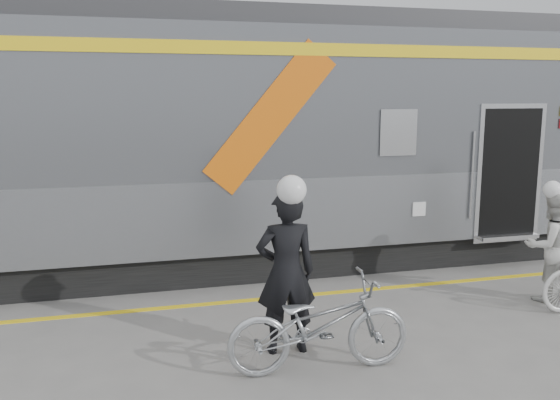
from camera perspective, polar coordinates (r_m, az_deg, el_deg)
name	(u,v)px	position (r m, az deg, el deg)	size (l,w,h in m)	color
ground	(367,360)	(6.68, 8.36, -14.97)	(90.00, 90.00, 0.00)	slate
train	(349,139)	(10.49, 6.70, 5.88)	(24.00, 3.17, 4.10)	black
safety_strip	(307,295)	(8.54, 2.61, -9.12)	(24.00, 0.12, 0.01)	yellow
man	(286,272)	(6.50, 0.58, -6.98)	(0.66, 0.43, 1.82)	black
bicycle_left	(319,325)	(6.19, 3.79, -11.89)	(0.66, 1.90, 1.00)	#A6AAAE
woman	(551,246)	(8.95, 24.60, -4.06)	(0.75, 0.58, 1.53)	silver
helmet_man	(286,176)	(6.27, 0.60, 2.37)	(0.31, 0.31, 0.31)	white
helmet_woman	(556,182)	(8.79, 25.03, 1.57)	(0.25, 0.25, 0.25)	white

